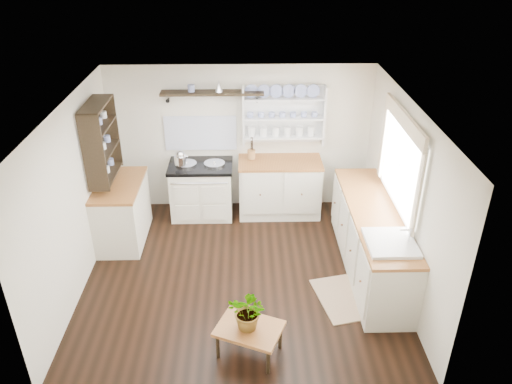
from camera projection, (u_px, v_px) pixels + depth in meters
floor at (241, 274)px, 6.59m from camera, size 4.00×3.80×0.01m
wall_back at (241, 139)px, 7.71m from camera, size 4.00×0.02×2.30m
wall_right at (404, 197)px, 6.08m from camera, size 0.02×3.80×2.30m
wall_left at (74, 200)px, 6.00m from camera, size 0.02×3.80×2.30m
ceiling at (238, 107)px, 5.49m from camera, size 4.00×3.80×0.01m
window at (401, 161)px, 6.01m from camera, size 0.08×1.55×1.22m
aga_cooker at (202, 189)px, 7.74m from camera, size 0.97×0.68×0.90m
back_cabinets at (280, 187)px, 7.79m from camera, size 1.27×0.63×0.90m
right_cabinets at (371, 239)px, 6.49m from camera, size 0.62×2.43×0.90m
belfast_sink at (389, 251)px, 5.67m from camera, size 0.55×0.60×0.45m
left_cabinets at (122, 211)px, 7.13m from camera, size 0.62×1.13×0.90m
plate_rack at (283, 114)px, 7.50m from camera, size 1.20×0.22×0.90m
high_shelf at (212, 93)px, 7.23m from camera, size 1.50×0.29×0.16m
left_shelving at (101, 140)px, 6.60m from camera, size 0.28×0.80×1.05m
kettle at (180, 158)px, 7.35m from camera, size 0.17×0.17×0.21m
utensil_crock at (251, 154)px, 7.60m from camera, size 0.12×0.12×0.14m
center_table at (249, 331)px, 5.24m from camera, size 0.80×0.70×0.36m
potted_plant at (249, 311)px, 5.11m from camera, size 0.51×0.49×0.44m
floor_rug at (342, 298)px, 6.15m from camera, size 0.72×0.95×0.02m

